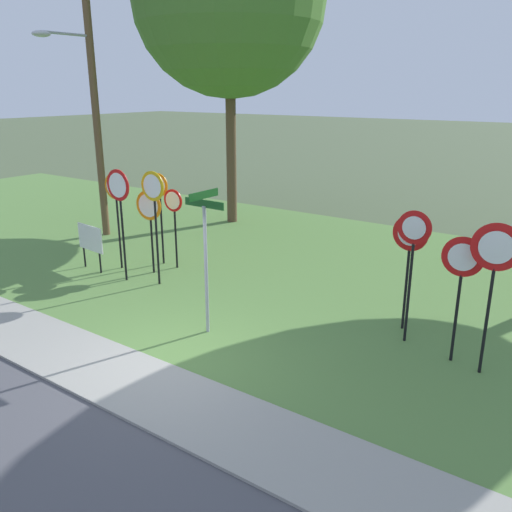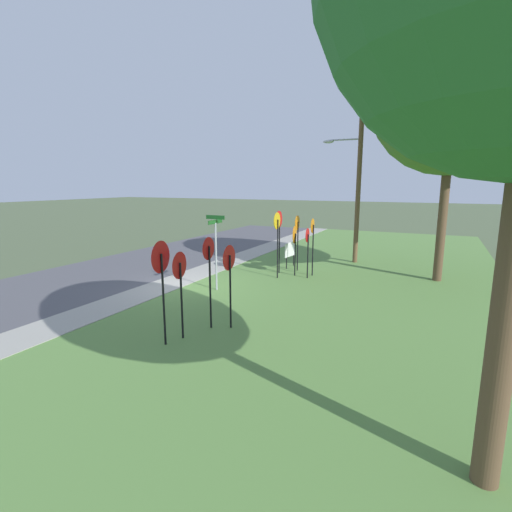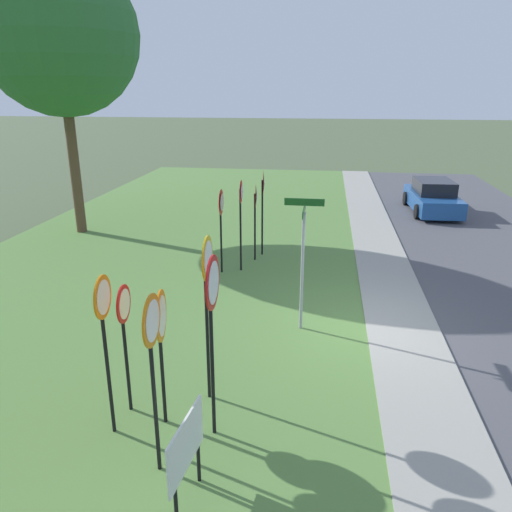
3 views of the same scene
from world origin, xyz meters
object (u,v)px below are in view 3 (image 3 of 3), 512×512
(oak_tree_right, at_px, (59,36))
(parked_sedan_distant, at_px, (433,197))
(notice_board, at_px, (186,449))
(stop_sign_near_left, at_px, (105,324))
(yield_sign_far_left, at_px, (241,205))
(stop_sign_center_tall, at_px, (125,324))
(street_name_post, at_px, (303,253))
(stop_sign_near_right, at_px, (161,329))
(stop_sign_far_left, at_px, (153,348))
(yield_sign_near_right, at_px, (256,204))
(yield_sign_far_right, at_px, (263,191))
(stop_sign_far_right, at_px, (207,283))
(yield_sign_near_left, at_px, (222,211))
(stop_sign_far_center, at_px, (212,307))

(oak_tree_right, xyz_separation_m, parked_sedan_distant, (5.07, -13.43, -6.06))
(parked_sedan_distant, bearing_deg, notice_board, 157.92)
(stop_sign_near_left, distance_m, yield_sign_far_left, 7.38)
(stop_sign_center_tall, xyz_separation_m, street_name_post, (3.33, -2.59, 0.17))
(stop_sign_near_right, bearing_deg, stop_sign_far_left, -175.61)
(yield_sign_near_right, relative_size, yield_sign_far_right, 0.87)
(stop_sign_far_left, bearing_deg, notice_board, -136.73)
(street_name_post, bearing_deg, parked_sedan_distant, -22.19)
(stop_sign_far_right, height_order, oak_tree_right, oak_tree_right)
(stop_sign_near_right, bearing_deg, yield_sign_near_right, -10.80)
(stop_sign_center_tall, bearing_deg, yield_sign_far_right, -11.84)
(stop_sign_far_left, xyz_separation_m, stop_sign_far_right, (1.76, -0.30, 0.20))
(stop_sign_far_right, bearing_deg, yield_sign_near_left, 8.20)
(stop_sign_far_left, distance_m, stop_sign_far_right, 1.80)
(stop_sign_near_left, height_order, yield_sign_near_left, stop_sign_near_left)
(stop_sign_far_left, xyz_separation_m, stop_sign_center_tall, (1.24, 0.91, -0.33))
(stop_sign_far_right, bearing_deg, stop_sign_near_left, 129.34)
(yield_sign_far_left, height_order, parked_sedan_distant, yield_sign_far_left)
(stop_sign_far_left, height_order, yield_sign_near_left, stop_sign_far_left)
(stop_sign_near_right, xyz_separation_m, stop_sign_center_tall, (0.23, 0.67, -0.07))
(stop_sign_far_left, xyz_separation_m, yield_sign_far_right, (9.52, -0.22, 0.14))
(stop_sign_near_right, height_order, street_name_post, street_name_post)
(yield_sign_far_left, distance_m, yield_sign_far_right, 1.58)
(stop_sign_far_right, bearing_deg, yield_sign_far_left, 3.17)
(stop_sign_center_tall, bearing_deg, yield_sign_far_left, -9.96)
(yield_sign_far_left, xyz_separation_m, parked_sedan_distant, (8.31, -6.87, -1.34))
(stop_sign_near_left, xyz_separation_m, notice_board, (-1.20, -1.49, -1.01))
(street_name_post, xyz_separation_m, parked_sedan_distant, (11.76, -4.97, -1.13))
(stop_sign_near_right, height_order, oak_tree_right, oak_tree_right)
(stop_sign_far_left, bearing_deg, oak_tree_right, 28.69)
(yield_sign_near_right, bearing_deg, stop_sign_near_left, 166.36)
(stop_sign_near_left, height_order, stop_sign_far_right, stop_sign_far_right)
(yield_sign_near_left, xyz_separation_m, oak_tree_right, (3.48, 6.05, 4.87))
(stop_sign_far_center, height_order, notice_board, stop_sign_far_center)
(yield_sign_far_right, bearing_deg, yield_sign_near_left, 145.08)
(yield_sign_far_right, bearing_deg, stop_sign_far_right, 174.11)
(notice_board, bearing_deg, yield_sign_far_left, 11.04)
(stop_sign_center_tall, bearing_deg, stop_sign_far_left, -147.86)
(stop_sign_near_left, relative_size, yield_sign_near_left, 1.07)
(stop_sign_far_left, height_order, yield_sign_far_right, yield_sign_far_right)
(stop_sign_near_right, bearing_deg, stop_sign_far_right, -44.15)
(stop_sign_near_left, xyz_separation_m, stop_sign_center_tall, (0.56, -0.05, -0.27))
(yield_sign_near_left, bearing_deg, parked_sedan_distant, -41.69)
(stop_sign_near_left, xyz_separation_m, street_name_post, (3.89, -2.64, -0.11))
(parked_sedan_distant, bearing_deg, oak_tree_right, 108.56)
(stop_sign_far_center, relative_size, street_name_post, 0.99)
(stop_sign_center_tall, xyz_separation_m, yield_sign_near_right, (7.75, -0.97, 0.19))
(stop_sign_far_right, xyz_separation_m, notice_board, (-2.28, -0.23, -1.26))
(oak_tree_right, bearing_deg, stop_sign_near_left, -151.18)
(yield_sign_near_right, height_order, yield_sign_far_left, yield_sign_far_left)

